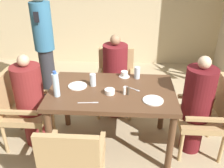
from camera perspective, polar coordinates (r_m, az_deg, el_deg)
The scene contains 21 objects.
ground_plane at distance 3.10m, azimuth -0.05°, elevation -13.53°, with size 16.00×16.00×0.00m, color tan.
dining_table at distance 2.72m, azimuth -0.06°, elevation -3.17°, with size 1.35×0.84×0.75m.
chair_left_side at distance 3.05m, azimuth -20.34°, elevation -4.90°, with size 0.49×0.49×0.88m.
diner_in_left_chair at distance 2.95m, azimuth -18.18°, elevation -3.60°, with size 0.32×0.32×1.12m.
chair_far_side at distance 3.50m, azimuth 0.82°, elevation 1.28°, with size 0.49×0.49×0.88m.
diner_in_far_chair at distance 3.33m, azimuth 0.70°, elevation 1.87°, with size 0.32×0.32×1.16m.
chair_right_side at distance 2.94m, azimuth 21.08°, elevation -6.34°, with size 0.49×0.49×0.88m.
diner_in_right_chair at distance 2.84m, azimuth 18.80°, elevation -4.58°, with size 0.32×0.32×1.15m.
chair_near_corner at distance 2.21m, azimuth -8.81°, elevation -17.18°, with size 0.49×0.49×0.88m.
standing_host at distance 3.80m, azimuth -15.28°, elevation 9.30°, with size 0.29×0.32×1.69m.
plate_main_left at distance 2.76m, azimuth -7.86°, elevation -0.43°, with size 0.21×0.21×0.01m.
plate_main_right at distance 2.50m, azimuth 9.37°, elevation -3.71°, with size 0.21×0.21×0.01m.
teacup_with_saucer at distance 2.95m, azimuth 2.85°, elevation 2.21°, with size 0.13×0.13×0.07m.
bowl_small at distance 2.59m, azimuth -0.53°, elevation -1.72°, with size 0.11×0.11×0.05m.
water_bottle at distance 2.56m, azimuth -12.70°, elevation -0.14°, with size 0.07×0.07×0.28m.
glass_tall_near at distance 2.91m, azimuth 5.77°, elevation 2.58°, with size 0.07×0.07×0.14m.
glass_tall_mid at distance 2.73m, azimuth -4.40°, elevation 0.94°, with size 0.07×0.07×0.14m.
salt_shaker at distance 2.57m, azimuth 2.84°, elevation -1.53°, with size 0.03×0.03×0.09m.
pepper_shaker at distance 2.57m, azimuth 3.72°, elevation -1.60°, with size 0.03×0.03×0.08m.
fork_beside_plate at distance 2.69m, azimuth 4.92°, elevation -1.12°, with size 0.17×0.12×0.00m.
knife_beside_plate at distance 2.45m, azimuth -5.23°, elevation -4.26°, with size 0.20×0.03×0.00m.
Camera 1 is at (0.16, -2.33, 2.03)m, focal length 40.00 mm.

